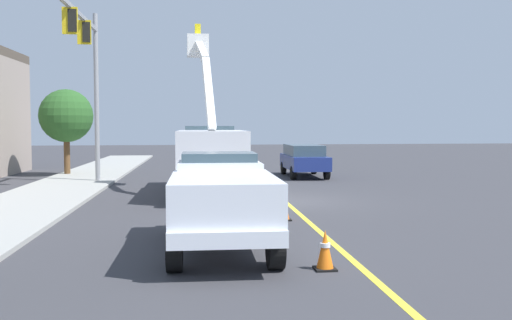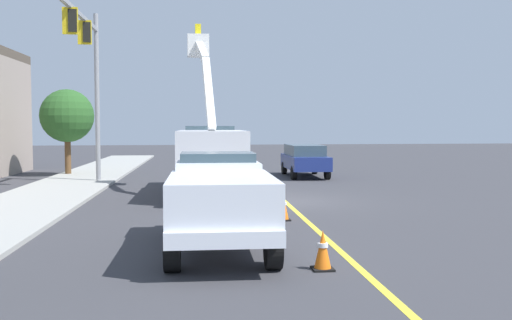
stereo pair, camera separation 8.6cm
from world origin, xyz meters
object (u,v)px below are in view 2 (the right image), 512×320
at_px(utility_bucket_truck, 211,153).
at_px(traffic_signal_mast, 89,62).
at_px(passing_minivan, 305,158).
at_px(traffic_cone_leading, 323,250).
at_px(traffic_cone_mid_front, 283,207).
at_px(traffic_cone_trailing, 246,175).
at_px(service_pickup_truck, 220,199).
at_px(traffic_cone_mid_rear, 262,186).

bearing_deg(utility_bucket_truck, traffic_signal_mast, 59.96).
height_order(passing_minivan, traffic_cone_leading, passing_minivan).
height_order(passing_minivan, traffic_cone_mid_front, passing_minivan).
height_order(utility_bucket_truck, traffic_cone_mid_front, utility_bucket_truck).
bearing_deg(traffic_cone_leading, passing_minivan, -11.41).
height_order(traffic_cone_trailing, traffic_signal_mast, traffic_signal_mast).
bearing_deg(traffic_signal_mast, service_pickup_truck, -160.44).
bearing_deg(service_pickup_truck, passing_minivan, -18.26).
relative_size(service_pickup_truck, traffic_cone_trailing, 7.61).
relative_size(traffic_cone_mid_front, traffic_cone_trailing, 1.05).
bearing_deg(traffic_cone_leading, traffic_cone_trailing, -1.49).
bearing_deg(traffic_cone_trailing, traffic_cone_leading, 178.51).
distance_m(utility_bucket_truck, passing_minivan, 8.64).
bearing_deg(traffic_signal_mast, traffic_cone_mid_front, -145.14).
relative_size(utility_bucket_truck, traffic_cone_leading, 10.88).
height_order(traffic_cone_mid_front, traffic_signal_mast, traffic_signal_mast).
height_order(utility_bucket_truck, traffic_signal_mast, traffic_signal_mast).
bearing_deg(traffic_cone_trailing, service_pickup_truck, 171.13).
distance_m(traffic_cone_leading, traffic_cone_trailing, 16.24).
distance_m(service_pickup_truck, traffic_cone_mid_front, 4.21).
height_order(traffic_cone_leading, traffic_cone_mid_front, traffic_cone_mid_front).
bearing_deg(utility_bucket_truck, traffic_cone_mid_front, -165.97).
bearing_deg(traffic_cone_trailing, traffic_cone_mid_rear, -179.81).
bearing_deg(service_pickup_truck, traffic_signal_mast, 19.56).
bearing_deg(passing_minivan, traffic_cone_mid_front, 165.11).
relative_size(traffic_cone_mid_rear, traffic_signal_mast, 0.11).
xyz_separation_m(traffic_cone_leading, traffic_cone_trailing, (16.24, -0.42, -0.01)).
bearing_deg(traffic_signal_mast, traffic_cone_mid_rear, -122.14).
bearing_deg(traffic_cone_mid_front, traffic_cone_mid_rear, -1.87).
bearing_deg(passing_minivan, service_pickup_truck, 161.74).
bearing_deg(service_pickup_truck, traffic_cone_leading, -138.40).
bearing_deg(traffic_cone_mid_rear, traffic_cone_mid_front, 178.13).
distance_m(traffic_cone_leading, traffic_cone_mid_rear, 11.02).
xyz_separation_m(traffic_cone_mid_front, traffic_cone_mid_rear, (5.39, -0.18, 0.03)).
xyz_separation_m(traffic_cone_trailing, traffic_signal_mast, (-0.83, 6.97, 5.09)).
height_order(passing_minivan, traffic_cone_mid_rear, passing_minivan).
height_order(traffic_cone_mid_rear, traffic_signal_mast, traffic_signal_mast).
distance_m(utility_bucket_truck, traffic_cone_leading, 12.60).
xyz_separation_m(service_pickup_truck, passing_minivan, (17.21, -5.68, -0.15)).
xyz_separation_m(service_pickup_truck, traffic_cone_mid_rear, (8.99, -2.24, -0.71)).
height_order(passing_minivan, traffic_cone_trailing, passing_minivan).
xyz_separation_m(utility_bucket_truck, service_pickup_truck, (-10.43, 0.35, -0.49)).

